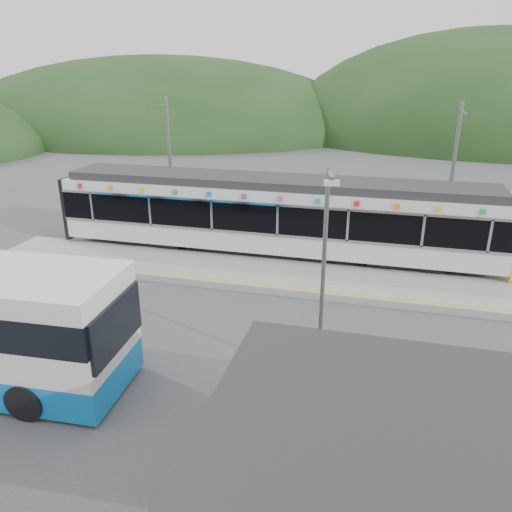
# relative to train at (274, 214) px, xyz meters

# --- Properties ---
(ground) EXTENTS (120.00, 120.00, 0.00)m
(ground) POSITION_rel_train_xyz_m (0.78, -6.00, -2.06)
(ground) COLOR #4C4C4F
(ground) RESTS_ON ground
(hills) EXTENTS (146.00, 149.00, 26.00)m
(hills) POSITION_rel_train_xyz_m (6.97, -0.71, -2.06)
(hills) COLOR #1E3D19
(hills) RESTS_ON ground
(platform) EXTENTS (26.00, 3.20, 0.30)m
(platform) POSITION_rel_train_xyz_m (0.78, -2.70, -1.91)
(platform) COLOR #9E9E99
(platform) RESTS_ON ground
(yellow_line) EXTENTS (26.00, 0.10, 0.01)m
(yellow_line) POSITION_rel_train_xyz_m (0.78, -4.00, -1.76)
(yellow_line) COLOR yellow
(yellow_line) RESTS_ON platform
(train) EXTENTS (20.44, 3.01, 3.74)m
(train) POSITION_rel_train_xyz_m (0.00, 0.00, 0.00)
(train) COLOR black
(train) RESTS_ON ground
(catenary_mast_west) EXTENTS (0.18, 1.80, 7.00)m
(catenary_mast_west) POSITION_rel_train_xyz_m (-6.22, 2.56, 1.58)
(catenary_mast_west) COLOR slate
(catenary_mast_west) RESTS_ON ground
(catenary_mast_east) EXTENTS (0.18, 1.80, 7.00)m
(catenary_mast_east) POSITION_rel_train_xyz_m (7.78, 2.56, 1.58)
(catenary_mast_east) COLOR slate
(catenary_mast_east) RESTS_ON ground
(lamp_post) EXTENTS (0.38, 1.10, 6.11)m
(lamp_post) POSITION_rel_train_xyz_m (3.44, -9.52, 1.58)
(lamp_post) COLOR slate
(lamp_post) RESTS_ON ground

